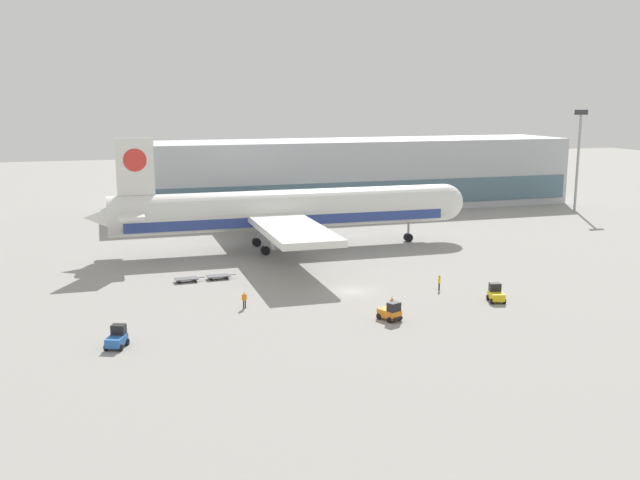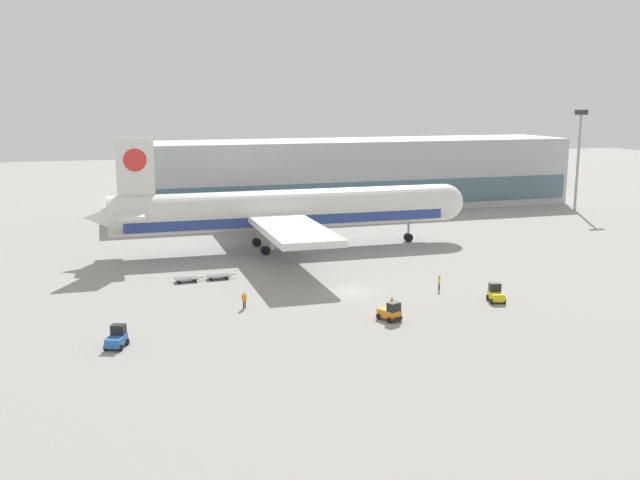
{
  "view_description": "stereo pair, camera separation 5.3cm",
  "coord_description": "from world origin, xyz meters",
  "px_view_note": "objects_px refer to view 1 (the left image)",
  "views": [
    {
      "loc": [
        -27.67,
        -76.54,
        22.36
      ],
      "look_at": [
        -0.31,
        11.58,
        4.0
      ],
      "focal_mm": 40.0,
      "sensor_mm": 36.0,
      "label": 1
    },
    {
      "loc": [
        -27.62,
        -76.55,
        22.36
      ],
      "look_at": [
        -0.31,
        11.58,
        4.0
      ],
      "focal_mm": 40.0,
      "sensor_mm": 36.0,
      "label": 2
    }
  ],
  "objects_px": {
    "baggage_tug_far": "(391,312)",
    "ground_crew_far": "(439,281)",
    "ground_crew_near": "(244,298)",
    "traffic_cone_near": "(392,298)",
    "light_mast": "(579,152)",
    "baggage_tug_foreground": "(496,294)",
    "baggage_dolly_lead": "(187,279)",
    "baggage_dolly_second": "(218,276)",
    "airplane_main": "(282,211)",
    "baggage_tug_mid": "(117,338)"
  },
  "relations": [
    {
      "from": "baggage_tug_far",
      "to": "ground_crew_far",
      "type": "relative_size",
      "value": 1.52
    },
    {
      "from": "ground_crew_near",
      "to": "traffic_cone_near",
      "type": "height_order",
      "value": "ground_crew_near"
    },
    {
      "from": "ground_crew_far",
      "to": "traffic_cone_near",
      "type": "distance_m",
      "value": 7.67
    },
    {
      "from": "baggage_tug_far",
      "to": "light_mast",
      "type": "bearing_deg",
      "value": 110.25
    },
    {
      "from": "traffic_cone_near",
      "to": "baggage_tug_foreground",
      "type": "bearing_deg",
      "value": -18.06
    },
    {
      "from": "baggage_dolly_lead",
      "to": "traffic_cone_near",
      "type": "height_order",
      "value": "traffic_cone_near"
    },
    {
      "from": "baggage_tug_foreground",
      "to": "ground_crew_near",
      "type": "height_order",
      "value": "baggage_tug_foreground"
    },
    {
      "from": "baggage_dolly_lead",
      "to": "ground_crew_far",
      "type": "height_order",
      "value": "ground_crew_far"
    },
    {
      "from": "baggage_dolly_lead",
      "to": "ground_crew_near",
      "type": "bearing_deg",
      "value": -73.98
    },
    {
      "from": "light_mast",
      "to": "baggage_tug_far",
      "type": "relative_size",
      "value": 7.28
    },
    {
      "from": "baggage_tug_foreground",
      "to": "traffic_cone_near",
      "type": "distance_m",
      "value": 11.62
    },
    {
      "from": "baggage_tug_far",
      "to": "baggage_dolly_second",
      "type": "distance_m",
      "value": 26.29
    },
    {
      "from": "baggage_tug_foreground",
      "to": "baggage_dolly_lead",
      "type": "bearing_deg",
      "value": 74.12
    },
    {
      "from": "airplane_main",
      "to": "baggage_tug_foreground",
      "type": "height_order",
      "value": "airplane_main"
    },
    {
      "from": "ground_crew_near",
      "to": "traffic_cone_near",
      "type": "xyz_separation_m",
      "value": [
        16.42,
        -2.17,
        -0.77
      ]
    },
    {
      "from": "baggage_tug_mid",
      "to": "airplane_main",
      "type": "bearing_deg",
      "value": -11.24
    },
    {
      "from": "airplane_main",
      "to": "baggage_tug_far",
      "type": "bearing_deg",
      "value": -86.52
    },
    {
      "from": "baggage_dolly_second",
      "to": "ground_crew_near",
      "type": "bearing_deg",
      "value": -90.59
    },
    {
      "from": "baggage_dolly_lead",
      "to": "ground_crew_far",
      "type": "distance_m",
      "value": 30.98
    },
    {
      "from": "light_mast",
      "to": "baggage_tug_far",
      "type": "bearing_deg",
      "value": -138.64
    },
    {
      "from": "traffic_cone_near",
      "to": "ground_crew_near",
      "type": "bearing_deg",
      "value": 172.49
    },
    {
      "from": "light_mast",
      "to": "ground_crew_near",
      "type": "relative_size",
      "value": 11.01
    },
    {
      "from": "baggage_tug_foreground",
      "to": "baggage_tug_far",
      "type": "distance_m",
      "value": 14.28
    },
    {
      "from": "baggage_tug_far",
      "to": "baggage_tug_mid",
      "type": "bearing_deg",
      "value": -111.0
    },
    {
      "from": "ground_crew_near",
      "to": "ground_crew_far",
      "type": "distance_m",
      "value": 23.58
    },
    {
      "from": "baggage_tug_far",
      "to": "baggage_dolly_second",
      "type": "bearing_deg",
      "value": -168.64
    },
    {
      "from": "baggage_dolly_second",
      "to": "ground_crew_far",
      "type": "relative_size",
      "value": 2.05
    },
    {
      "from": "baggage_tug_mid",
      "to": "traffic_cone_near",
      "type": "height_order",
      "value": "baggage_tug_mid"
    },
    {
      "from": "airplane_main",
      "to": "traffic_cone_near",
      "type": "height_order",
      "value": "airplane_main"
    },
    {
      "from": "baggage_tug_mid",
      "to": "baggage_dolly_second",
      "type": "relative_size",
      "value": 0.75
    },
    {
      "from": "light_mast",
      "to": "baggage_dolly_second",
      "type": "bearing_deg",
      "value": -156.34
    },
    {
      "from": "airplane_main",
      "to": "baggage_tug_mid",
      "type": "relative_size",
      "value": 20.83
    },
    {
      "from": "baggage_dolly_lead",
      "to": "baggage_dolly_second",
      "type": "bearing_deg",
      "value": 0.3
    },
    {
      "from": "airplane_main",
      "to": "baggage_dolly_lead",
      "type": "relative_size",
      "value": 15.53
    },
    {
      "from": "baggage_tug_foreground",
      "to": "baggage_tug_mid",
      "type": "bearing_deg",
      "value": 108.9
    },
    {
      "from": "light_mast",
      "to": "baggage_dolly_second",
      "type": "relative_size",
      "value": 5.4
    },
    {
      "from": "baggage_dolly_lead",
      "to": "baggage_tug_foreground",
      "type": "bearing_deg",
      "value": -33.93
    },
    {
      "from": "baggage_dolly_second",
      "to": "ground_crew_near",
      "type": "height_order",
      "value": "ground_crew_near"
    },
    {
      "from": "baggage_tug_far",
      "to": "traffic_cone_near",
      "type": "xyz_separation_m",
      "value": [
        2.94,
        6.51,
        -0.56
      ]
    },
    {
      "from": "ground_crew_near",
      "to": "light_mast",
      "type": "bearing_deg",
      "value": -159.09
    },
    {
      "from": "traffic_cone_near",
      "to": "baggage_tug_far",
      "type": "bearing_deg",
      "value": -114.28
    },
    {
      "from": "baggage_tug_foreground",
      "to": "ground_crew_far",
      "type": "relative_size",
      "value": 1.49
    },
    {
      "from": "baggage_tug_far",
      "to": "baggage_dolly_second",
      "type": "xyz_separation_m",
      "value": [
        -14.11,
        22.18,
        -0.49
      ]
    },
    {
      "from": "baggage_tug_mid",
      "to": "baggage_dolly_lead",
      "type": "distance_m",
      "value": 23.72
    },
    {
      "from": "airplane_main",
      "to": "baggage_tug_far",
      "type": "relative_size",
      "value": 20.92
    },
    {
      "from": "baggage_dolly_lead",
      "to": "ground_crew_far",
      "type": "xyz_separation_m",
      "value": [
        28.22,
        -12.76,
        0.7
      ]
    },
    {
      "from": "baggage_dolly_lead",
      "to": "baggage_tug_far",
      "type": "bearing_deg",
      "value": -53.72
    },
    {
      "from": "baggage_dolly_lead",
      "to": "traffic_cone_near",
      "type": "distance_m",
      "value": 26.09
    },
    {
      "from": "baggage_dolly_lead",
      "to": "traffic_cone_near",
      "type": "relative_size",
      "value": 5.74
    },
    {
      "from": "ground_crew_near",
      "to": "baggage_dolly_lead",
      "type": "bearing_deg",
      "value": -81.4
    }
  ]
}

